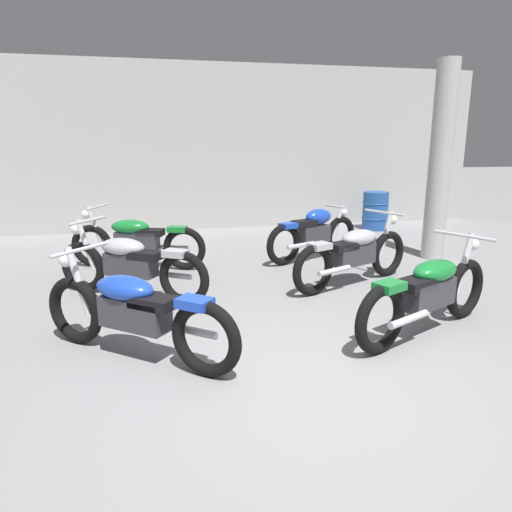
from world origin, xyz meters
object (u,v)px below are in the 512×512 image
object	(u,v)px
motorcycle_left_row_2	(136,240)
motorcycle_right_row_2	(314,232)
support_pillar	(440,163)
motorcycle_right_row_0	(429,291)
motorcycle_left_row_0	(134,311)
motorcycle_left_row_1	(130,263)
oil_drum	(375,211)
motorcycle_right_row_1	(354,253)

from	to	relation	value
motorcycle_left_row_2	motorcycle_right_row_2	bearing A→B (deg)	-1.17
support_pillar	motorcycle_left_row_2	distance (m)	5.05
motorcycle_right_row_0	motorcycle_left_row_0	bearing A→B (deg)	178.65
support_pillar	motorcycle_right_row_2	xyz separation A→B (m)	(-2.01, 0.34, -1.14)
motorcycle_left_row_1	oil_drum	distance (m)	6.42
motorcycle_left_row_1	motorcycle_left_row_2	size ratio (longest dim) A/B	0.90
motorcycle_right_row_0	motorcycle_right_row_1	bearing A→B (deg)	91.00
support_pillar	motorcycle_right_row_0	size ratio (longest dim) A/B	1.59
oil_drum	motorcycle_right_row_2	bearing A→B (deg)	-134.25
motorcycle_left_row_0	support_pillar	bearing A→B (deg)	30.37
oil_drum	motorcycle_right_row_1	bearing A→B (deg)	-120.14
motorcycle_right_row_1	motorcycle_right_row_2	bearing A→B (deg)	91.81
motorcycle_right_row_0	motorcycle_right_row_2	distance (m)	3.25
motorcycle_left_row_1	motorcycle_right_row_1	xyz separation A→B (m)	(2.97, -0.09, 0.00)
motorcycle_right_row_0	motorcycle_right_row_1	world-z (taller)	same
motorcycle_right_row_0	oil_drum	xyz separation A→B (m)	(2.20, 5.59, -0.03)
support_pillar	oil_drum	world-z (taller)	support_pillar
support_pillar	motorcycle_left_row_1	size ratio (longest dim) A/B	1.71
motorcycle_left_row_0	motorcycle_right_row_0	bearing A→B (deg)	-1.35
motorcycle_left_row_1	motorcycle_left_row_2	world-z (taller)	same
motorcycle_left_row_0	motorcycle_left_row_2	size ratio (longest dim) A/B	0.84
support_pillar	motorcycle_right_row_2	distance (m)	2.34
motorcycle_left_row_1	motorcycle_right_row_2	xyz separation A→B (m)	(2.93, 1.41, 0.01)
support_pillar	motorcycle_right_row_2	world-z (taller)	support_pillar
support_pillar	motorcycle_left_row_1	world-z (taller)	support_pillar
motorcycle_right_row_0	oil_drum	distance (m)	6.01
motorcycle_right_row_2	motorcycle_right_row_0	bearing A→B (deg)	-88.63
support_pillar	motorcycle_left_row_0	distance (m)	5.72
motorcycle_left_row_0	motorcycle_right_row_1	xyz separation A→B (m)	(2.87, 1.67, 0.00)
motorcycle_left_row_0	motorcycle_left_row_1	distance (m)	1.77
motorcycle_left_row_1	motorcycle_left_row_0	bearing A→B (deg)	-86.70
motorcycle_left_row_2	oil_drum	bearing A→B (deg)	23.83
motorcycle_right_row_2	oil_drum	bearing A→B (deg)	45.75
motorcycle_left_row_2	motorcycle_right_row_2	size ratio (longest dim) A/B	1.13
motorcycle_right_row_2	oil_drum	xyz separation A→B (m)	(2.28, 2.34, -0.03)
support_pillar	oil_drum	size ratio (longest dim) A/B	3.76
motorcycle_left_row_2	motorcycle_right_row_0	bearing A→B (deg)	-48.12
motorcycle_left_row_1	motorcycle_right_row_0	xyz separation A→B (m)	(3.00, -1.83, 0.00)
motorcycle_left_row_1	motorcycle_right_row_1	distance (m)	2.98
motorcycle_right_row_2	motorcycle_right_row_1	bearing A→B (deg)	-88.19
motorcycle_left_row_1	motorcycle_right_row_0	size ratio (longest dim) A/B	0.94
motorcycle_left_row_1	motorcycle_right_row_2	size ratio (longest dim) A/B	1.02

